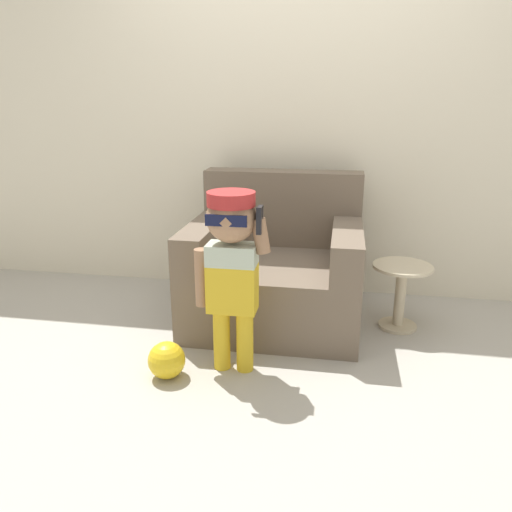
# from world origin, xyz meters

# --- Properties ---
(ground_plane) EXTENTS (10.00, 10.00, 0.00)m
(ground_plane) POSITION_xyz_m (0.00, 0.00, 0.00)
(ground_plane) COLOR #ADA89E
(wall_back) EXTENTS (10.00, 0.05, 2.60)m
(wall_back) POSITION_xyz_m (0.00, 0.70, 1.30)
(wall_back) COLOR beige
(wall_back) RESTS_ON ground_plane
(armchair) EXTENTS (1.04, 0.92, 0.90)m
(armchair) POSITION_xyz_m (-0.06, 0.14, 0.32)
(armchair) COLOR #6B5B4C
(armchair) RESTS_ON ground_plane
(person_child) EXTENTS (0.39, 0.29, 0.94)m
(person_child) POSITION_xyz_m (-0.20, -0.55, 0.63)
(person_child) COLOR gold
(person_child) RESTS_ON ground_plane
(side_table) EXTENTS (0.36, 0.36, 0.41)m
(side_table) POSITION_xyz_m (0.71, 0.11, 0.25)
(side_table) COLOR beige
(side_table) RESTS_ON ground_plane
(toy_ball) EXTENTS (0.19, 0.19, 0.19)m
(toy_ball) POSITION_xyz_m (-0.51, -0.69, 0.10)
(toy_ball) COLOR yellow
(toy_ball) RESTS_ON ground_plane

